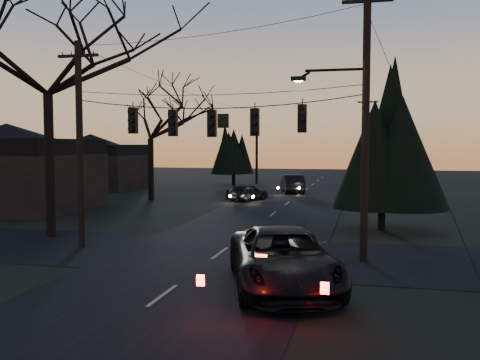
% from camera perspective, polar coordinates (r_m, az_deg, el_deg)
% --- Properties ---
extents(ground_plane, '(160.00, 160.00, 0.00)m').
position_cam_1_polar(ground_plane, '(12.22, -15.55, -16.94)').
color(ground_plane, black).
extents(main_road, '(8.00, 120.00, 0.02)m').
position_cam_1_polar(main_road, '(30.78, 2.88, -4.13)').
color(main_road, black).
rests_on(main_road, ground).
extents(cross_road, '(60.00, 7.00, 0.02)m').
position_cam_1_polar(cross_road, '(21.18, -2.18, -7.83)').
color(cross_road, black).
rests_on(cross_road, ground).
extents(utility_pole_right, '(5.00, 0.30, 10.00)m').
position_cam_1_polar(utility_pole_right, '(20.42, 13.02, -8.40)').
color(utility_pole_right, black).
rests_on(utility_pole_right, ground).
extents(utility_pole_left, '(1.80, 0.30, 8.50)m').
position_cam_1_polar(utility_pole_left, '(23.49, -16.51, -6.84)').
color(utility_pole_left, black).
rests_on(utility_pole_left, ground).
extents(utility_pole_far_r, '(1.80, 0.30, 8.50)m').
position_cam_1_polar(utility_pole_far_r, '(48.15, 13.33, -1.32)').
color(utility_pole_far_r, black).
rests_on(utility_pole_far_r, ground).
extents(utility_pole_far_l, '(0.30, 0.30, 8.00)m').
position_cam_1_polar(utility_pole_far_l, '(57.31, 1.79, -0.39)').
color(utility_pole_far_l, black).
rests_on(utility_pole_far_l, ground).
extents(span_signal_assembly, '(11.50, 0.44, 1.67)m').
position_cam_1_polar(span_signal_assembly, '(20.82, -2.85, 6.27)').
color(span_signal_assembly, black).
rests_on(span_signal_assembly, ground).
extents(bare_tree_left, '(9.09, 9.09, 13.15)m').
position_cam_1_polar(bare_tree_left, '(26.57, -19.94, 14.26)').
color(bare_tree_left, black).
rests_on(bare_tree_left, ground).
extents(evergreen_right, '(4.90, 4.90, 7.74)m').
position_cam_1_polar(evergreen_right, '(27.27, 15.00, 4.09)').
color(evergreen_right, black).
rests_on(evergreen_right, ground).
extents(bare_tree_dist, '(7.09, 7.09, 9.39)m').
position_cam_1_polar(bare_tree_dist, '(41.25, -9.55, 6.99)').
color(bare_tree_dist, black).
rests_on(bare_tree_dist, ground).
extents(evergreen_dist, '(3.43, 3.43, 5.86)m').
position_cam_1_polar(evergreen_dist, '(55.00, -0.69, 3.10)').
color(evergreen_dist, black).
rests_on(evergreen_dist, ground).
extents(house_left_near, '(10.00, 8.00, 5.60)m').
position_cam_1_polar(house_left_near, '(37.57, -23.52, 1.28)').
color(house_left_near, black).
rests_on(house_left_near, ground).
extents(house_left_far, '(9.00, 7.00, 5.20)m').
position_cam_1_polar(house_left_far, '(52.64, -15.62, 1.92)').
color(house_left_far, black).
rests_on(house_left_far, ground).
extents(suv_near, '(4.65, 6.86, 1.75)m').
position_cam_1_polar(suv_near, '(16.09, 4.61, -8.47)').
color(suv_near, black).
rests_on(suv_near, ground).
extents(sedan_oncoming_a, '(2.95, 4.04, 1.28)m').
position_cam_1_polar(sedan_oncoming_a, '(40.22, 0.80, -1.32)').
color(sedan_oncoming_a, black).
rests_on(sedan_oncoming_a, ground).
extents(sedan_oncoming_b, '(2.80, 4.98, 1.56)m').
position_cam_1_polar(sedan_oncoming_b, '(46.97, 5.63, -0.41)').
color(sedan_oncoming_b, black).
rests_on(sedan_oncoming_b, ground).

